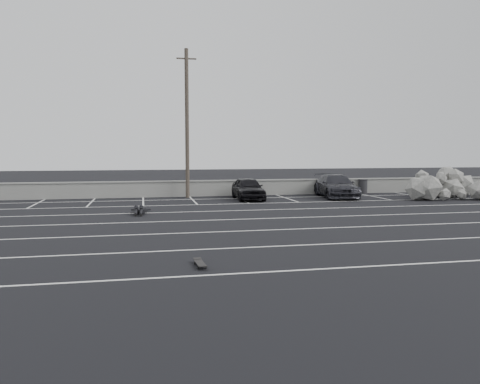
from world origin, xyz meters
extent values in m
plane|color=black|center=(0.00, 0.00, 0.00)|extent=(120.00, 120.00, 0.00)
cube|color=gray|center=(0.00, 14.00, 0.50)|extent=(50.00, 0.35, 1.00)
cube|color=gray|center=(0.00, 14.00, 1.02)|extent=(50.00, 0.45, 0.08)
cube|color=silver|center=(0.00, -6.00, 0.00)|extent=(36.00, 0.10, 0.01)
cube|color=silver|center=(0.00, -3.00, 0.00)|extent=(36.00, 0.10, 0.01)
cube|color=silver|center=(0.00, 0.00, 0.00)|extent=(36.00, 0.10, 0.01)
cube|color=silver|center=(0.00, 3.00, 0.00)|extent=(36.00, 0.10, 0.01)
cube|color=silver|center=(0.00, 6.00, 0.00)|extent=(36.00, 0.10, 0.01)
cube|color=silver|center=(0.00, 9.00, 0.00)|extent=(36.00, 0.10, 0.01)
cube|color=silver|center=(0.00, 12.00, 0.00)|extent=(36.00, 0.10, 0.01)
cube|color=silver|center=(-11.00, 11.50, 0.00)|extent=(0.10, 5.00, 0.01)
cube|color=silver|center=(-8.00, 11.50, 0.00)|extent=(0.10, 5.00, 0.01)
cube|color=silver|center=(-5.00, 11.50, 0.00)|extent=(0.10, 5.00, 0.01)
cube|color=silver|center=(-2.00, 11.50, 0.00)|extent=(0.10, 5.00, 0.01)
cube|color=silver|center=(1.00, 11.50, 0.00)|extent=(0.10, 5.00, 0.01)
cube|color=silver|center=(4.00, 11.50, 0.00)|extent=(0.10, 5.00, 0.01)
cube|color=silver|center=(7.00, 11.50, 0.00)|extent=(0.10, 5.00, 0.01)
cube|color=silver|center=(10.00, 11.50, 0.00)|extent=(0.10, 5.00, 0.01)
cube|color=silver|center=(13.00, 11.50, 0.00)|extent=(0.10, 5.00, 0.01)
imported|color=black|center=(1.42, 11.30, 0.69)|extent=(1.72, 4.11, 1.39)
imported|color=#232328|center=(7.35, 11.44, 0.74)|extent=(2.75, 5.36, 1.49)
cylinder|color=#4C4238|center=(-2.16, 13.20, 4.74)|extent=(0.25, 0.25, 9.48)
cube|color=#4C4238|center=(-2.16, 13.20, 8.85)|extent=(1.26, 0.08, 0.08)
cylinder|color=#28272A|center=(10.34, 13.60, 0.49)|extent=(0.73, 0.73, 0.97)
cylinder|color=#28272A|center=(10.34, 13.60, 1.00)|extent=(0.81, 0.81, 0.05)
cube|color=black|center=(-3.57, -5.09, 0.09)|extent=(0.25, 0.83, 0.02)
cube|color=#28272A|center=(-3.59, -4.81, 0.05)|extent=(0.17, 0.06, 0.04)
cube|color=#28272A|center=(-3.56, -5.36, 0.05)|extent=(0.17, 0.06, 0.04)
cylinder|color=black|center=(-3.69, -4.82, 0.03)|extent=(0.03, 0.06, 0.06)
cylinder|color=black|center=(-3.49, -4.81, 0.03)|extent=(0.03, 0.06, 0.06)
cylinder|color=black|center=(-3.66, -5.36, 0.03)|extent=(0.03, 0.06, 0.06)
cylinder|color=black|center=(-3.46, -5.35, 0.03)|extent=(0.03, 0.06, 0.06)
camera|label=1|loc=(-5.00, -17.04, 3.00)|focal=35.00mm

